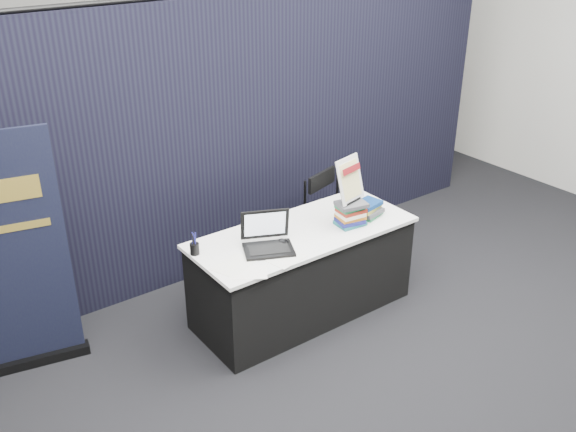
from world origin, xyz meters
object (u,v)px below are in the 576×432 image
(info_sign, at_px, (350,180))
(pullup_banner, at_px, (16,270))
(book_stack_short, at_px, (368,209))
(laptop, at_px, (265,241))
(display_table, at_px, (303,272))
(book_stack_tall, at_px, (351,213))
(stacking_chair, at_px, (332,217))

(info_sign, height_order, pullup_banner, pullup_banner)
(info_sign, bearing_deg, book_stack_short, -9.30)
(laptop, height_order, info_sign, info_sign)
(display_table, distance_m, laptop, 0.60)
(laptop, relative_size, pullup_banner, 0.24)
(book_stack_tall, height_order, stacking_chair, book_stack_tall)
(book_stack_tall, bearing_deg, laptop, 173.62)
(laptop, xyz_separation_m, info_sign, (0.77, -0.06, 0.31))
(display_table, distance_m, book_stack_short, 0.74)
(laptop, xyz_separation_m, pullup_banner, (-1.59, 0.69, -0.02))
(display_table, height_order, info_sign, info_sign)
(laptop, bearing_deg, stacking_chair, 49.91)
(info_sign, relative_size, pullup_banner, 0.20)
(display_table, xyz_separation_m, info_sign, (0.37, -0.12, 0.75))
(book_stack_tall, height_order, book_stack_short, book_stack_tall)
(book_stack_short, distance_m, pullup_banner, 2.68)
(book_stack_short, height_order, stacking_chair, stacking_chair)
(book_stack_tall, xyz_separation_m, info_sign, (-0.00, 0.03, 0.27))
(book_stack_short, bearing_deg, display_table, 170.06)
(book_stack_short, xyz_separation_m, pullup_banner, (-2.58, 0.74, -0.02))
(laptop, bearing_deg, display_table, 33.11)
(display_table, bearing_deg, stacking_chair, 33.61)
(stacking_chair, bearing_deg, pullup_banner, 159.22)
(stacking_chair, bearing_deg, laptop, -171.51)
(display_table, bearing_deg, laptop, -171.55)
(display_table, bearing_deg, book_stack_tall, -21.66)
(book_stack_tall, relative_size, book_stack_short, 0.88)
(laptop, bearing_deg, book_stack_short, 22.16)
(display_table, distance_m, book_stack_tall, 0.62)
(book_stack_tall, bearing_deg, pullup_banner, 161.68)
(pullup_banner, bearing_deg, laptop, -11.65)
(pullup_banner, bearing_deg, info_sign, -5.67)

